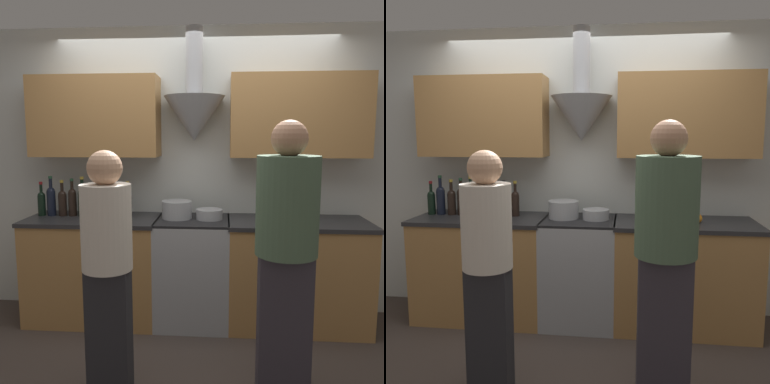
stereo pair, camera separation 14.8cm
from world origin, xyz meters
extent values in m
plane|color=#423833|center=(0.00, 0.00, 0.00)|extent=(12.00, 12.00, 0.00)
cube|color=silver|center=(0.00, 0.64, 1.30)|extent=(8.40, 0.06, 2.60)
cone|color=#A8AAAF|center=(0.00, 0.46, 1.78)|extent=(0.53, 0.53, 0.39)
cylinder|color=#A8AAAF|center=(0.00, 0.46, 2.26)|extent=(0.15, 0.15, 0.57)
cube|color=#B27F47|center=(-0.88, 0.46, 1.80)|extent=(1.13, 0.32, 0.70)
cube|color=#B27F47|center=(0.90, 0.46, 1.80)|extent=(1.16, 0.32, 0.70)
cube|color=#B27F47|center=(-0.88, 0.31, 0.44)|extent=(1.13, 0.60, 0.89)
cube|color=#28282B|center=(-0.88, 0.31, 0.90)|extent=(1.16, 0.62, 0.03)
cube|color=#B27F47|center=(0.90, 0.31, 0.44)|extent=(1.16, 0.60, 0.89)
cube|color=#28282B|center=(0.90, 0.31, 0.90)|extent=(1.19, 0.62, 0.03)
cube|color=#A8AAAF|center=(0.00, 0.31, 0.45)|extent=(0.63, 0.60, 0.90)
cube|color=black|center=(0.00, 0.01, 0.41)|extent=(0.44, 0.01, 0.41)
cube|color=black|center=(0.00, 0.31, 0.91)|extent=(0.63, 0.60, 0.02)
cube|color=#A8AAAF|center=(0.00, 0.58, 0.85)|extent=(0.63, 0.06, 0.10)
cylinder|color=black|center=(-1.37, 0.36, 1.01)|extent=(0.07, 0.07, 0.18)
sphere|color=black|center=(-1.37, 0.36, 1.10)|extent=(0.07, 0.07, 0.07)
cylinder|color=black|center=(-1.37, 0.36, 1.16)|extent=(0.03, 0.03, 0.09)
cylinder|color=maroon|center=(-1.37, 0.36, 1.22)|extent=(0.03, 0.03, 0.02)
cylinder|color=black|center=(-1.28, 0.37, 1.03)|extent=(0.08, 0.08, 0.22)
sphere|color=black|center=(-1.28, 0.37, 1.14)|extent=(0.07, 0.07, 0.07)
cylinder|color=black|center=(-1.28, 0.37, 1.21)|extent=(0.03, 0.03, 0.10)
cylinder|color=#234C33|center=(-1.28, 0.37, 1.27)|extent=(0.03, 0.03, 0.02)
cylinder|color=black|center=(-1.18, 0.37, 1.02)|extent=(0.07, 0.07, 0.19)
sphere|color=black|center=(-1.18, 0.37, 1.11)|extent=(0.07, 0.07, 0.07)
cylinder|color=black|center=(-1.18, 0.37, 1.17)|extent=(0.03, 0.03, 0.09)
cylinder|color=gold|center=(-1.18, 0.37, 1.23)|extent=(0.03, 0.03, 0.02)
cylinder|color=black|center=(-1.09, 0.37, 1.03)|extent=(0.07, 0.07, 0.21)
sphere|color=black|center=(-1.09, 0.37, 1.13)|extent=(0.07, 0.07, 0.07)
cylinder|color=black|center=(-1.09, 0.37, 1.19)|extent=(0.03, 0.03, 0.09)
cylinder|color=#234C33|center=(-1.09, 0.37, 1.25)|extent=(0.03, 0.03, 0.02)
cylinder|color=black|center=(-0.99, 0.36, 1.03)|extent=(0.08, 0.08, 0.21)
sphere|color=black|center=(-0.99, 0.36, 1.13)|extent=(0.08, 0.08, 0.08)
cylinder|color=black|center=(-0.99, 0.36, 1.20)|extent=(0.03, 0.03, 0.10)
cylinder|color=gold|center=(-0.99, 0.36, 1.26)|extent=(0.03, 0.03, 0.02)
cylinder|color=black|center=(-0.88, 0.37, 1.01)|extent=(0.08, 0.08, 0.18)
sphere|color=black|center=(-0.88, 0.37, 1.10)|extent=(0.08, 0.08, 0.08)
cylinder|color=black|center=(-0.88, 0.37, 1.16)|extent=(0.03, 0.03, 0.09)
cylinder|color=black|center=(-0.88, 0.37, 1.22)|extent=(0.03, 0.03, 0.02)
cylinder|color=black|center=(-0.78, 0.37, 1.02)|extent=(0.08, 0.08, 0.20)
sphere|color=black|center=(-0.78, 0.37, 1.12)|extent=(0.07, 0.07, 0.07)
cylinder|color=black|center=(-0.78, 0.37, 1.18)|extent=(0.03, 0.03, 0.08)
cylinder|color=maroon|center=(-0.78, 0.37, 1.24)|extent=(0.03, 0.03, 0.02)
cylinder|color=black|center=(-0.69, 0.37, 1.01)|extent=(0.07, 0.07, 0.18)
sphere|color=black|center=(-0.69, 0.37, 1.10)|extent=(0.07, 0.07, 0.07)
cylinder|color=black|center=(-0.69, 0.37, 1.17)|extent=(0.03, 0.03, 0.10)
cylinder|color=black|center=(-0.69, 0.37, 1.23)|extent=(0.03, 0.03, 0.02)
cylinder|color=black|center=(-0.58, 0.37, 1.01)|extent=(0.07, 0.07, 0.19)
sphere|color=black|center=(-0.58, 0.37, 1.11)|extent=(0.07, 0.07, 0.07)
cylinder|color=black|center=(-0.58, 0.37, 1.17)|extent=(0.03, 0.03, 0.09)
cylinder|color=gold|center=(-0.58, 0.37, 1.23)|extent=(0.03, 0.03, 0.02)
cylinder|color=#A8AAAF|center=(-0.14, 0.33, 1.00)|extent=(0.26, 0.26, 0.15)
cylinder|color=#A8AAAF|center=(0.14, 0.32, 0.96)|extent=(0.23, 0.23, 0.09)
sphere|color=orange|center=(0.98, 0.26, 0.96)|extent=(0.08, 0.08, 0.08)
cube|color=#28282D|center=(-0.45, -0.75, 0.41)|extent=(0.26, 0.17, 0.82)
cylinder|color=silver|center=(-0.45, -0.75, 1.08)|extent=(0.31, 0.31, 0.53)
sphere|color=tan|center=(-0.45, -0.75, 1.44)|extent=(0.21, 0.21, 0.21)
cube|color=#38333D|center=(0.64, -0.71, 0.46)|extent=(0.32, 0.20, 0.93)
cylinder|color=#4C664C|center=(0.64, -0.71, 1.22)|extent=(0.37, 0.37, 0.59)
sphere|color=#AD7A5B|center=(0.64, -0.71, 1.62)|extent=(0.22, 0.22, 0.22)
camera|label=1|loc=(0.26, -3.12, 1.64)|focal=38.00mm
camera|label=2|loc=(0.41, -3.11, 1.64)|focal=38.00mm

